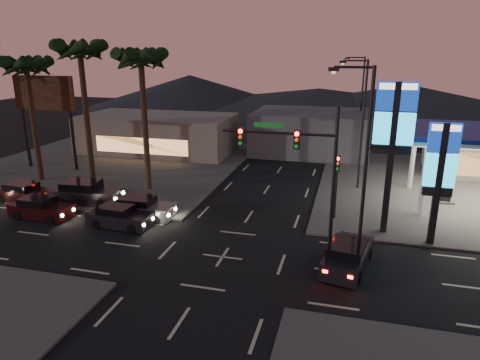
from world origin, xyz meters
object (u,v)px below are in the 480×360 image
(pylon_sign_tall, at_px, (394,129))
(car_lane_b_front, at_px, (141,208))
(car_lane_a_front, at_px, (119,217))
(car_lane_b_rear, at_px, (25,193))
(suv_station, at_px, (348,256))
(traffic_signal_mast, at_px, (301,158))
(car_lane_a_mid, at_px, (41,208))
(pylon_sign_short, at_px, (441,166))
(car_lane_b_mid, at_px, (86,193))

(pylon_sign_tall, relative_size, car_lane_b_front, 2.05)
(car_lane_a_front, relative_size, car_lane_b_front, 0.95)
(car_lane_b_rear, relative_size, suv_station, 0.93)
(car_lane_b_front, bearing_deg, pylon_sign_tall, 5.44)
(pylon_sign_tall, relative_size, car_lane_a_front, 2.16)
(traffic_signal_mast, bearing_deg, car_lane_a_mid, 178.56)
(pylon_sign_short, relative_size, traffic_signal_mast, 0.88)
(traffic_signal_mast, distance_m, car_lane_b_rear, 21.06)
(pylon_sign_tall, height_order, car_lane_a_mid, pylon_sign_tall)
(pylon_sign_short, height_order, car_lane_a_mid, pylon_sign_short)
(car_lane_a_front, relative_size, car_lane_b_mid, 0.79)
(pylon_sign_tall, bearing_deg, car_lane_b_front, -174.56)
(car_lane_b_rear, bearing_deg, car_lane_b_front, -4.38)
(suv_station, bearing_deg, traffic_signal_mast, 151.25)
(pylon_sign_short, bearing_deg, car_lane_b_front, -178.52)
(traffic_signal_mast, distance_m, car_lane_a_front, 12.17)
(car_lane_b_mid, bearing_deg, suv_station, -15.25)
(traffic_signal_mast, bearing_deg, car_lane_a_front, 177.94)
(car_lane_a_mid, bearing_deg, car_lane_b_mid, 67.77)
(suv_station, bearing_deg, pylon_sign_tall, 68.09)
(car_lane_a_front, bearing_deg, car_lane_a_mid, 179.78)
(car_lane_b_mid, height_order, suv_station, car_lane_b_mid)
(pylon_sign_tall, relative_size, pylon_sign_short, 1.29)
(pylon_sign_short, xyz_separation_m, traffic_signal_mast, (-7.24, -2.51, 0.57))
(car_lane_b_mid, distance_m, car_lane_b_rear, 4.66)
(car_lane_b_rear, bearing_deg, car_lane_b_mid, 9.25)
(traffic_signal_mast, height_order, car_lane_a_mid, traffic_signal_mast)
(car_lane_b_front, relative_size, car_lane_b_rear, 1.02)
(car_lane_a_mid, height_order, car_lane_b_rear, car_lane_b_rear)
(car_lane_b_rear, bearing_deg, traffic_signal_mast, -7.82)
(car_lane_b_front, bearing_deg, car_lane_a_mid, -165.84)
(traffic_signal_mast, xyz_separation_m, car_lane_b_front, (-10.61, 2.05, -4.57))
(pylon_sign_short, bearing_deg, car_lane_a_mid, -175.09)
(car_lane_b_front, distance_m, suv_station, 13.80)
(traffic_signal_mast, height_order, car_lane_b_rear, traffic_signal_mast)
(car_lane_b_mid, bearing_deg, car_lane_b_front, -16.17)
(traffic_signal_mast, bearing_deg, car_lane_b_front, 169.06)
(pylon_sign_tall, relative_size, car_lane_b_mid, 1.71)
(pylon_sign_tall, height_order, car_lane_b_mid, pylon_sign_tall)
(pylon_sign_short, distance_m, suv_station, 7.23)
(car_lane_a_front, height_order, car_lane_a_mid, car_lane_a_mid)
(pylon_sign_short, bearing_deg, traffic_signal_mast, -160.87)
(car_lane_b_mid, bearing_deg, car_lane_b_rear, -170.75)
(traffic_signal_mast, relative_size, suv_station, 1.74)
(pylon_sign_tall, xyz_separation_m, car_lane_b_mid, (-20.51, 0.03, -5.62))
(car_lane_b_front, bearing_deg, pylon_sign_short, 1.48)
(car_lane_a_front, height_order, car_lane_b_front, car_lane_b_front)
(car_lane_a_front, bearing_deg, traffic_signal_mast, -2.06)
(pylon_sign_tall, xyz_separation_m, car_lane_b_front, (-15.35, -1.46, -5.74))
(car_lane_a_mid, distance_m, car_lane_b_front, 6.63)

